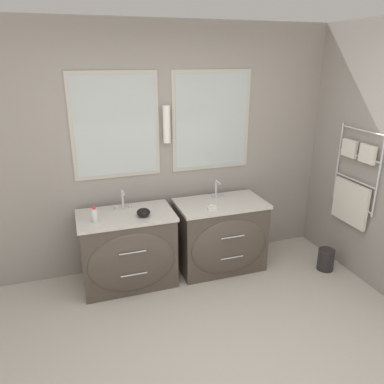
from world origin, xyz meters
name	(u,v)px	position (x,y,z in m)	size (l,w,h in m)	color
wall_back	(159,150)	(0.00, 1.97, 1.31)	(5.44, 0.16, 2.60)	gray
wall_right	(384,162)	(1.95, 0.88, 1.29)	(0.13, 3.91, 2.60)	gray
vanity_left	(128,250)	(-0.44, 1.58, 0.40)	(0.95, 0.62, 0.78)	#4C4238
vanity_right	(221,236)	(0.58, 1.58, 0.40)	(0.95, 0.62, 0.78)	#4C4238
faucet_left	(123,200)	(-0.44, 1.75, 0.88)	(0.17, 0.13, 0.21)	silver
faucet_right	(216,189)	(0.58, 1.75, 0.88)	(0.17, 0.13, 0.21)	silver
toiletry_bottle	(95,215)	(-0.74, 1.52, 0.85)	(0.05, 0.05, 0.15)	silver
amenity_bowl	(143,212)	(-0.28, 1.50, 0.82)	(0.14, 0.14, 0.08)	black
soap_dish	(212,207)	(0.42, 1.47, 0.80)	(0.09, 0.07, 0.04)	white
waste_bin	(326,259)	(1.68, 1.17, 0.13)	(0.18, 0.18, 0.24)	#282626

